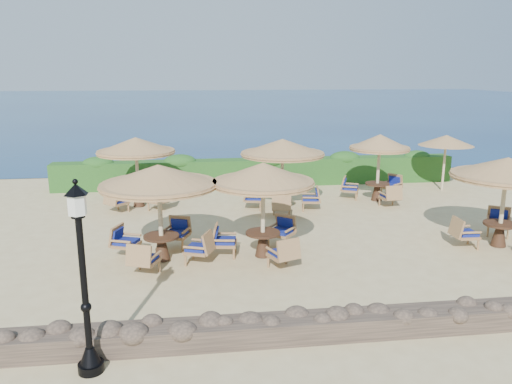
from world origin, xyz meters
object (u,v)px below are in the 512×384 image
lamp_post (84,288)px  cafe_set_1 (263,190)px  cafe_set_0 (159,192)px  cafe_set_3 (137,158)px  extra_parasol (446,141)px  cafe_set_5 (379,156)px  cafe_set_4 (282,160)px  cafe_set_2 (506,181)px

lamp_post → cafe_set_1: 6.30m
lamp_post → cafe_set_0: size_ratio=1.06×
cafe_set_3 → extra_parasol: bearing=4.6°
lamp_post → extra_parasol: size_ratio=1.38×
lamp_post → cafe_set_5: bearing=49.4°
extra_parasol → cafe_set_3: size_ratio=0.82×
cafe_set_4 → cafe_set_2: bearing=-40.5°
cafe_set_0 → cafe_set_5: same height
lamp_post → cafe_set_3: bearing=91.2°
lamp_post → cafe_set_2: lamp_post is taller
lamp_post → cafe_set_5: 14.03m
extra_parasol → cafe_set_5: cafe_set_5 is taller
cafe_set_4 → cafe_set_5: same height
cafe_set_5 → cafe_set_2: bearing=-74.1°
cafe_set_3 → cafe_set_4: size_ratio=0.95×
cafe_set_2 → cafe_set_1: bearing=179.4°
extra_parasol → cafe_set_5: (-3.48, -1.35, -0.38)m
cafe_set_2 → extra_parasol: bearing=75.1°
lamp_post → cafe_set_1: lamp_post is taller
extra_parasol → cafe_set_0: (-11.66, -6.86, -0.27)m
cafe_set_4 → cafe_set_3: bearing=167.6°
cafe_set_3 → cafe_set_0: bearing=-78.6°
extra_parasol → cafe_set_1: size_ratio=0.85×
cafe_set_0 → cafe_set_3: (-1.17, 5.83, -0.05)m
cafe_set_3 → cafe_set_1: bearing=-56.2°
cafe_set_4 → cafe_set_5: (4.01, 0.86, -0.10)m
cafe_set_1 → cafe_set_3: (-3.94, 5.89, -0.06)m
cafe_set_1 → cafe_set_5: size_ratio=1.03×
extra_parasol → lamp_post: bearing=-136.4°
lamp_post → cafe_set_4: size_ratio=1.07×
cafe_set_5 → lamp_post: bearing=-130.6°
extra_parasol → cafe_set_1: 11.27m
cafe_set_0 → cafe_set_3: size_ratio=1.07×
cafe_set_0 → cafe_set_5: 9.87m
cafe_set_0 → cafe_set_5: (8.19, 5.51, -0.11)m
extra_parasol → cafe_set_0: cafe_set_0 is taller
cafe_set_2 → cafe_set_4: size_ratio=1.00×
cafe_set_0 → cafe_set_4: size_ratio=1.02×
lamp_post → cafe_set_3: lamp_post is taller
cafe_set_2 → cafe_set_4: 7.39m
lamp_post → cafe_set_2: 11.84m
cafe_set_1 → cafe_set_3: 7.09m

